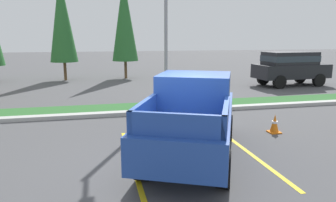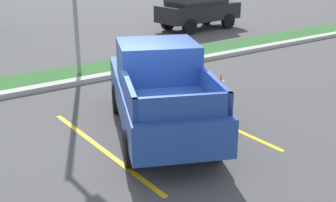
% 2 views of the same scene
% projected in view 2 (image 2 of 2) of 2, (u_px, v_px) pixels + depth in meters
% --- Properties ---
extents(ground_plane, '(120.00, 120.00, 0.00)m').
position_uv_depth(ground_plane, '(137.00, 144.00, 9.67)').
color(ground_plane, '#4C4C4F').
extents(parking_line_near, '(0.12, 4.80, 0.01)m').
position_uv_depth(parking_line_near, '(102.00, 149.00, 9.41)').
color(parking_line_near, yellow).
rests_on(parking_line_near, ground).
extents(parking_line_far, '(0.12, 4.80, 0.01)m').
position_uv_depth(parking_line_far, '(210.00, 118.00, 11.12)').
color(parking_line_far, yellow).
rests_on(parking_line_far, ground).
extents(curb_strip, '(56.00, 0.40, 0.15)m').
position_uv_depth(curb_strip, '(52.00, 86.00, 13.46)').
color(curb_strip, '#B2B2AD').
rests_on(curb_strip, ground).
extents(grass_median, '(56.00, 1.80, 0.06)m').
position_uv_depth(grass_median, '(39.00, 79.00, 14.32)').
color(grass_median, '#2D662D').
rests_on(grass_median, ground).
extents(pickup_truck_main, '(3.90, 5.53, 2.10)m').
position_uv_depth(pickup_truck_main, '(160.00, 90.00, 9.97)').
color(pickup_truck_main, black).
rests_on(pickup_truck_main, ground).
extents(suv_distant, '(4.71, 2.18, 2.10)m').
position_uv_depth(suv_distant, '(198.00, 6.00, 22.87)').
color(suv_distant, black).
rests_on(suv_distant, ground).
extents(traffic_cone, '(0.36, 0.36, 0.60)m').
position_uv_depth(traffic_cone, '(221.00, 83.00, 12.98)').
color(traffic_cone, orange).
rests_on(traffic_cone, ground).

